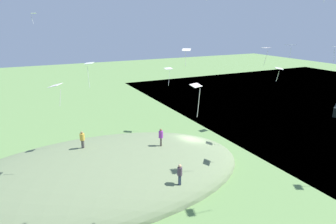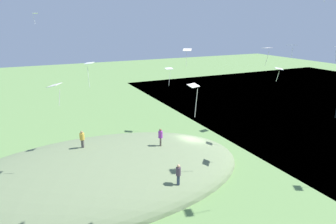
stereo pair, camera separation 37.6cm
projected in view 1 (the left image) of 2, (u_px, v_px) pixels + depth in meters
ground_plane at (192, 152)px, 32.40m from camera, size 160.00×160.00×0.00m
grass_hill at (99, 177)px, 27.12m from camera, size 28.15×16.43×4.82m
person_near_shore at (82, 138)px, 27.36m from camera, size 0.62×0.62×1.64m
person_watching_kites at (180, 172)px, 23.05m from camera, size 0.40×0.40×1.77m
person_walking_path at (161, 135)px, 28.23m from camera, size 0.49×0.49×1.74m
kite_2 at (89, 65)px, 27.34m from camera, size 1.16×1.31×2.29m
kite_4 at (33, 14)px, 36.26m from camera, size 0.66×0.50×1.34m
kite_5 at (291, 45)px, 37.26m from camera, size 1.44×1.29×1.53m
kite_6 at (279, 69)px, 25.62m from camera, size 1.05×1.10×1.23m
kite_7 at (55, 86)px, 22.25m from camera, size 1.24×1.36×1.69m
kite_8 at (186, 51)px, 36.83m from camera, size 1.26×1.19×2.18m
kite_10 at (196, 89)px, 17.83m from camera, size 0.81×0.67×2.04m
kite_11 at (266, 49)px, 37.16m from camera, size 1.22×0.92×2.30m
kite_12 at (169, 70)px, 33.64m from camera, size 0.88×0.61×2.03m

